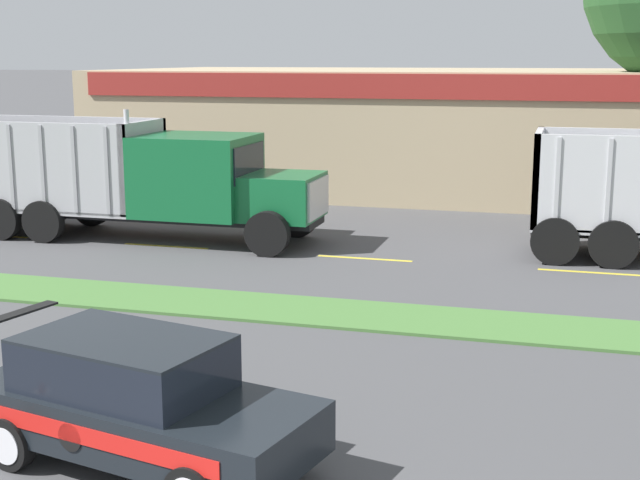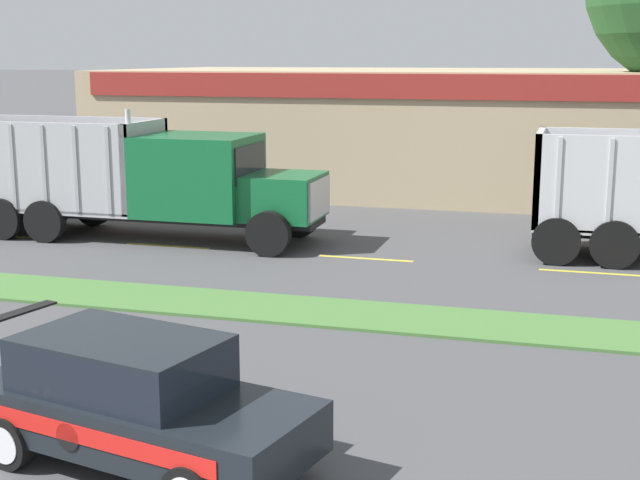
# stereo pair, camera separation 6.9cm
# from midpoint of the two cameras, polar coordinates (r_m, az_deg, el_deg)

# --- Properties ---
(grass_verge) EXTENTS (120.00, 1.91, 0.06)m
(grass_verge) POSITION_cam_midpoint_polar(r_m,az_deg,el_deg) (16.98, 8.38, -5.23)
(grass_verge) COLOR #477538
(grass_verge) RESTS_ON ground_plane
(centre_line_3) EXTENTS (2.40, 0.14, 0.01)m
(centre_line_3) POSITION_cam_midpoint_polar(r_m,az_deg,el_deg) (23.94, -9.66, -0.38)
(centre_line_3) COLOR yellow
(centre_line_3) RESTS_ON ground_plane
(centre_line_4) EXTENTS (2.40, 0.14, 0.01)m
(centre_line_4) POSITION_cam_midpoint_polar(r_m,az_deg,el_deg) (22.18, 3.03, -1.19)
(centre_line_4) COLOR yellow
(centre_line_4) RESTS_ON ground_plane
(centre_line_5) EXTENTS (2.40, 0.14, 0.01)m
(centre_line_5) POSITION_cam_midpoint_polar(r_m,az_deg,el_deg) (21.66, 17.10, -2.01)
(centre_line_5) COLOR yellow
(centre_line_5) RESTS_ON ground_plane
(dump_truck_lead) EXTENTS (10.64, 2.84, 3.59)m
(dump_truck_lead) POSITION_cam_midpoint_polar(r_m,az_deg,el_deg) (24.69, -10.11, 3.59)
(dump_truck_lead) COLOR black
(dump_truck_lead) RESTS_ON ground_plane
(rally_car) EXTENTS (4.66, 2.68, 1.64)m
(rally_car) POSITION_cam_midpoint_polar(r_m,az_deg,el_deg) (11.22, -11.62, -9.98)
(rally_car) COLOR black
(rally_car) RESTS_ON ground_plane
(store_building_backdrop) EXTENTS (26.75, 12.10, 4.44)m
(store_building_backdrop) POSITION_cam_midpoint_polar(r_m,az_deg,el_deg) (34.99, 9.55, 7.06)
(store_building_backdrop) COLOR tan
(store_building_backdrop) RESTS_ON ground_plane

